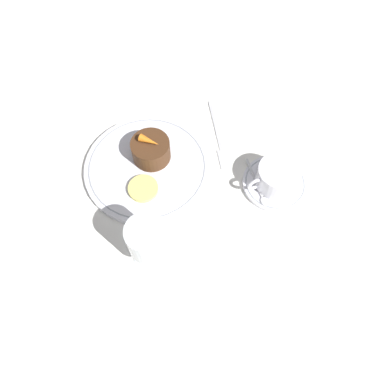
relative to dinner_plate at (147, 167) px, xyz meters
name	(u,v)px	position (x,y,z in m)	size (l,w,h in m)	color
ground_plane	(167,185)	(-0.03, 0.05, -0.01)	(3.00, 3.00, 0.00)	white
dinner_plate	(147,167)	(0.00, 0.00, 0.00)	(0.27, 0.27, 0.01)	white
saucer	(275,183)	(-0.24, 0.14, 0.00)	(0.14, 0.14, 0.01)	white
coffee_cup	(277,176)	(-0.24, 0.14, 0.03)	(0.11, 0.09, 0.05)	white
spoon	(258,187)	(-0.20, 0.14, 0.00)	(0.02, 0.12, 0.00)	silver
wine_glass	(147,240)	(0.06, 0.19, 0.07)	(0.07, 0.07, 0.12)	silver
fork	(219,141)	(-0.18, -0.01, -0.01)	(0.06, 0.19, 0.01)	silver
dessert_cake	(151,150)	(-0.02, -0.02, 0.03)	(0.08, 0.08, 0.05)	#4C2D19
carrot_garnish	(149,141)	(-0.02, -0.02, 0.06)	(0.04, 0.04, 0.02)	orange
pineapple_slice	(143,187)	(0.03, 0.05, 0.01)	(0.06, 0.06, 0.01)	#EFE075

